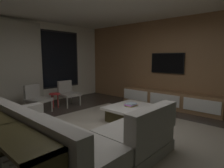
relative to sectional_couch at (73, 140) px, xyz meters
The scene contains 13 objects.
floor 1.00m from the sectional_couch, 12.52° to the left, with size 9.20×9.20×0.00m, color #332B26.
back_wall_with_window 4.06m from the sectional_couch, 77.09° to the left, with size 6.60×0.30×2.70m.
media_wall 4.14m from the sectional_couch, ahead, with size 0.12×7.80×2.70m.
area_rug 1.32m from the sectional_couch, ahead, with size 3.20×3.80×0.01m, color gray.
sectional_couch is the anchor object (origin of this frame).
coffee_table 2.02m from the sectional_couch, ahead, with size 1.16×1.16×0.36m.
book_stack_on_coffee_table 2.03m from the sectional_couch, 11.46° to the left, with size 0.30×0.22×0.08m.
accent_chair_near_window 3.36m from the sectional_couch, 56.97° to the left, with size 0.55×0.57×0.78m.
accent_chair_by_curtain 2.88m from the sectional_couch, 74.50° to the left, with size 0.67×0.68×0.78m.
side_stool 3.08m from the sectional_couch, 64.23° to the left, with size 0.32×0.32×0.46m.
media_console 3.72m from the sectional_couch, ahead, with size 0.46×3.10×0.52m.
mounted_tv 4.06m from the sectional_couch, ahead, with size 0.05×1.07×0.62m.
console_table_behind_couch 0.93m from the sectional_couch, behind, with size 0.40×2.10×0.74m.
Camera 1 is at (-2.55, -2.48, 1.52)m, focal length 30.47 mm.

